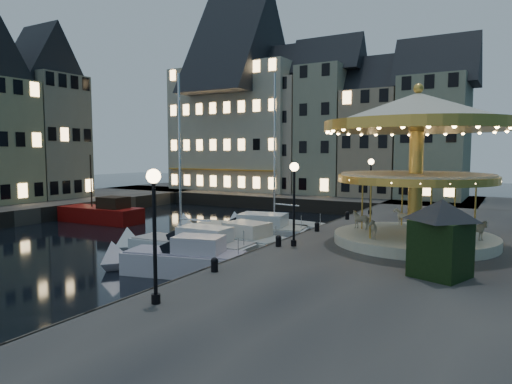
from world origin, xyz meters
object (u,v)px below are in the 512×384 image
Objects in this scene: motorboat_e at (244,232)px; red_fishing_boat at (102,214)px; motorboat_b at (177,261)px; ticket_kiosk at (441,225)px; carousel at (417,139)px; motorboat_f at (275,229)px; streetlamp_b at (294,192)px; bollard_d at (347,215)px; streetlamp_a at (154,217)px; streetlamp_c at (371,178)px; motorboat_c at (186,248)px; bollard_c at (317,226)px; bollard_a at (214,264)px; motorboat_d at (232,242)px; bollard_b at (278,240)px.

red_fishing_boat is (-14.79, 1.09, 0.05)m from motorboat_e.
red_fishing_boat is at bearing 149.16° from motorboat_b.
red_fishing_boat is at bearing 162.67° from ticket_kiosk.
motorboat_b is at bearing -144.90° from carousel.
carousel is (9.82, 6.90, 5.98)m from motorboat_b.
ticket_kiosk is (28.10, -8.77, 2.58)m from red_fishing_boat.
motorboat_b is at bearing -87.42° from motorboat_f.
red_fishing_boat reaches higher than streetlamp_b.
carousel reaches higher than bollard_d.
motorboat_f is 16.49m from ticket_kiosk.
streetlamp_b reaches higher than motorboat_b.
motorboat_b is 0.77× the size of carousel.
ticket_kiosk is at bearing 46.69° from streetlamp_a.
motorboat_f is 3.16× the size of ticket_kiosk.
streetlamp_c is 0.58× the size of motorboat_b.
motorboat_c reaches higher than streetlamp_a.
bollard_c is at bearing -90.00° from bollard_d.
bollard_a is (-0.60, -6.00, -2.41)m from streetlamp_b.
motorboat_d is 13.15m from ticket_kiosk.
streetlamp_b is 0.58× the size of motorboat_b.
ticket_kiosk reaches higher than motorboat_d.
motorboat_b is 8.71m from motorboat_e.
bollard_c is 0.17× the size of ticket_kiosk.
motorboat_b is at bearing -145.75° from bollard_b.
motorboat_f reaches higher than streetlamp_b.
motorboat_f is (0.90, 2.83, -0.12)m from motorboat_e.
streetlamp_b is at bearing -90.00° from streetlamp_c.
streetlamp_c is at bearing 80.27° from bollard_d.
carousel is at bearing 59.30° from bollard_a.
red_fishing_boat is at bearing 173.92° from carousel.
bollard_a is at bearing -71.80° from motorboat_f.
streetlamp_a is 7.32× the size of bollard_a.
red_fishing_boat is (-20.93, 16.37, -3.32)m from streetlamp_a.
motorboat_d is at bearing -15.36° from red_fishing_boat.
streetlamp_a is 0.40× the size of motorboat_f.
red_fishing_boat is (-16.21, 9.68, 0.06)m from motorboat_b.
motorboat_c is at bearing -159.14° from carousel.
carousel is 2.77× the size of ticket_kiosk.
motorboat_b reaches higher than bollard_a.
bollard_a is 16.00m from bollard_d.
motorboat_f reaches higher than motorboat_b.
motorboat_f is (-4.64, 3.61, -1.07)m from bollard_c.
streetlamp_b is at bearing -144.80° from carousel.
ticket_kiosk is (7.17, -15.90, -0.74)m from streetlamp_c.
red_fishing_boat is at bearing 141.97° from streetlamp_a.
motorboat_f reaches higher than motorboat_d.
motorboat_b is at bearing -107.22° from bollard_d.
bollard_a is at bearing -31.32° from red_fishing_boat.
bollard_c is 5.50m from bollard_d.
motorboat_c is 1.46× the size of red_fishing_boat.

